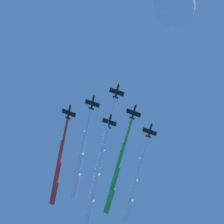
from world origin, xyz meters
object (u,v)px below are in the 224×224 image
jet_starboard_mid (132,192)px  jet_port_outer (57,173)px  jet_port_mid (93,192)px  jet_port_inner (115,180)px  jet_lead (99,165)px  jet_starboard_inner (79,166)px

jet_starboard_mid → jet_port_outer: size_ratio=1.03×
jet_starboard_mid → jet_port_outer: jet_port_outer is taller
jet_port_mid → jet_starboard_mid: jet_port_mid is taller
jet_port_inner → jet_port_outer: jet_port_outer is taller
jet_lead → jet_starboard_inner: 11.83m
jet_lead → jet_port_inner: (10.67, -7.77, -2.08)m
jet_lead → jet_port_mid: (18.44, 7.03, -0.38)m
jet_port_mid → jet_lead: bearing=-159.1°
jet_port_mid → jet_port_outer: (-16.41, 19.04, 1.28)m
jet_starboard_mid → jet_port_outer: bearing=114.4°
jet_port_inner → jet_port_mid: 16.80m
jet_starboard_mid → jet_lead: bearing=142.1°
jet_port_inner → jet_starboard_inner: size_ratio=1.08×
jet_starboard_inner → jet_port_outer: 14.92m
jet_port_inner → jet_starboard_inner: 23.11m
jet_port_inner → jet_port_mid: size_ratio=0.93×
jet_lead → jet_starboard_mid: 27.30m
jet_port_inner → jet_port_mid: bearing=62.3°
jet_starboard_mid → jet_port_outer: (-19.45, 42.78, 3.11)m
jet_lead → jet_starboard_inner: size_ratio=1.13×
jet_port_outer → jet_starboard_inner: bearing=-104.5°
jet_starboard_inner → jet_starboard_mid: size_ratio=0.98×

